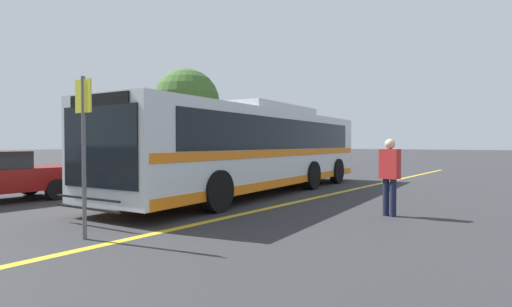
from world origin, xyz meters
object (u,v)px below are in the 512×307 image
parked_car_4 (314,158)px  parked_car_2 (172,164)px  tree_0 (187,102)px  pedestrian_0 (390,172)px  bus_stop_sign (84,137)px  parked_car_3 (253,161)px  transit_bus (256,147)px

parked_car_4 → parked_car_2: bearing=-87.9°
tree_0 → pedestrian_0: bearing=-118.2°
parked_car_4 → tree_0: tree_0 is taller
tree_0 → bus_stop_sign: bearing=-138.3°
parked_car_3 → pedestrian_0: (-7.78, -9.82, 0.26)m
parked_car_2 → parked_car_4: parked_car_2 is taller
transit_bus → tree_0: (6.63, 10.45, 2.69)m
parked_car_2 → pedestrian_0: 9.70m
parked_car_2 → parked_car_4: (11.94, 0.08, -0.09)m
transit_bus → pedestrian_0: bearing=155.9°
parked_car_2 → tree_0: size_ratio=0.74×
parked_car_2 → parked_car_3: (5.85, 0.32, -0.06)m
parked_car_2 → bus_stop_sign: bus_stop_sign is taller
transit_bus → bus_stop_sign: 7.09m
parked_car_3 → pedestrian_0: pedestrian_0 is taller
transit_bus → parked_car_4: size_ratio=2.58×
bus_stop_sign → parked_car_3: bearing=-69.6°
parked_car_2 → parked_car_4: bearing=-92.6°
pedestrian_0 → tree_0: tree_0 is taller
tree_0 → parked_car_3: bearing=-95.0°
transit_bus → parked_car_4: 13.10m
parked_car_3 → bus_stop_sign: bearing=118.1°
transit_bus → parked_car_3: size_ratio=2.87×
parked_car_4 → tree_0: 8.83m
bus_stop_sign → parked_car_2: bearing=-55.5°
transit_bus → tree_0: bearing=-38.3°
parked_car_2 → pedestrian_0: bearing=165.5°
pedestrian_0 → bus_stop_sign: bus_stop_sign is taller
bus_stop_sign → tree_0: tree_0 is taller
pedestrian_0 → bus_stop_sign: (-5.27, 3.37, 0.74)m
pedestrian_0 → parked_car_4: bearing=133.2°
parked_car_3 → pedestrian_0: size_ratio=2.54×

